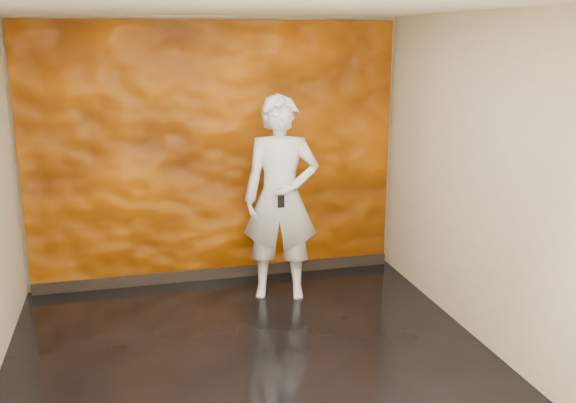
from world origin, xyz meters
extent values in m
cube|color=black|center=(0.00, 0.00, -0.01)|extent=(4.00, 4.00, 0.01)
cube|color=tan|center=(0.00, 2.00, 1.40)|extent=(4.00, 0.02, 2.80)
cube|color=tan|center=(0.00, -2.00, 1.40)|extent=(4.00, 0.02, 2.80)
cube|color=tan|center=(2.00, 0.00, 1.40)|extent=(0.02, 4.00, 2.80)
cube|color=white|center=(0.00, 0.00, 2.80)|extent=(4.00, 4.00, 0.01)
cube|color=#C35600|center=(0.00, 1.96, 1.38)|extent=(3.90, 0.06, 2.75)
cube|color=black|center=(0.00, 1.92, 0.06)|extent=(3.90, 0.04, 0.12)
imported|color=#ACB2BE|center=(0.55, 1.31, 1.03)|extent=(0.85, 0.67, 2.05)
cube|color=black|center=(0.49, 1.04, 1.07)|extent=(0.07, 0.02, 0.12)
camera|label=1|loc=(-0.90, -4.71, 2.59)|focal=40.00mm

